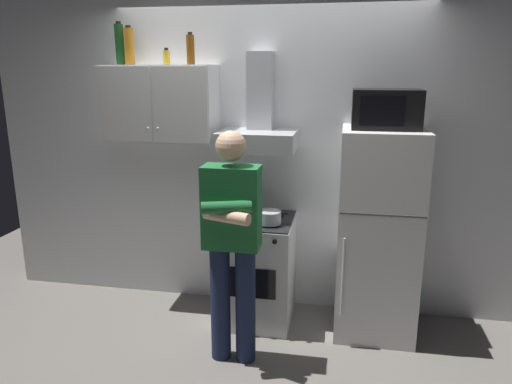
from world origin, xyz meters
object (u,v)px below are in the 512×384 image
object	(u,v)px
person_standing	(232,240)
bottle_liquor_amber	(129,46)
bottle_beer_brown	(191,49)
bottle_spice_jar	(167,57)
bottle_wine_green	(120,44)
range_hood	(258,124)
refrigerator	(378,234)
stove_oven	(256,269)
microwave	(386,109)
cooking_pot	(269,217)
upper_cabinet	(160,103)

from	to	relation	value
person_standing	bottle_liquor_amber	size ratio (longest dim) A/B	5.49
bottle_liquor_amber	bottle_beer_brown	bearing A→B (deg)	-0.42
person_standing	bottle_spice_jar	bearing A→B (deg)	133.69
bottle_liquor_amber	bottle_wine_green	bearing A→B (deg)	165.86
range_hood	refrigerator	distance (m)	1.25
stove_oven	microwave	world-z (taller)	microwave
person_standing	bottle_beer_brown	distance (m)	1.55
bottle_spice_jar	microwave	bearing A→B (deg)	-2.58
stove_oven	bottle_spice_jar	bearing A→B (deg)	172.53
microwave	bottle_spice_jar	distance (m)	1.71
range_hood	bottle_spice_jar	size ratio (longest dim) A/B	5.96
stove_oven	cooking_pot	bearing A→B (deg)	-42.49
bottle_wine_green	bottle_beer_brown	size ratio (longest dim) A/B	1.37
cooking_pot	stove_oven	bearing A→B (deg)	137.51
upper_cabinet	bottle_wine_green	size ratio (longest dim) A/B	2.71
range_hood	cooking_pot	size ratio (longest dim) A/B	2.66
upper_cabinet	refrigerator	bearing A→B (deg)	-4.07
refrigerator	stove_oven	bearing A→B (deg)	-179.96
microwave	cooking_pot	xyz separation A→B (m)	(-0.82, -0.14, -0.82)
refrigerator	bottle_liquor_amber	xyz separation A→B (m)	(-1.99, 0.15, 1.39)
bottle_liquor_amber	range_hood	bearing A→B (deg)	-1.07
bottle_wine_green	bottle_spice_jar	distance (m)	0.44
refrigerator	microwave	bearing A→B (deg)	90.90
stove_oven	bottle_spice_jar	world-z (taller)	bottle_spice_jar
stove_oven	cooking_pot	size ratio (longest dim) A/B	3.10
refrigerator	person_standing	size ratio (longest dim) A/B	0.98
bottle_beer_brown	range_hood	bearing A→B (deg)	-1.68
person_standing	bottle_beer_brown	xyz separation A→B (m)	(-0.49, 0.75, 1.26)
bottle_wine_green	bottle_beer_brown	distance (m)	0.60
bottle_liquor_amber	cooking_pot	bearing A→B (deg)	-12.73
upper_cabinet	cooking_pot	xyz separation A→B (m)	(0.93, -0.24, -0.83)
range_hood	bottle_beer_brown	xyz separation A→B (m)	(-0.54, 0.02, 0.57)
range_hood	bottle_spice_jar	distance (m)	0.88
bottle_beer_brown	bottle_wine_green	bearing A→B (deg)	177.44
cooking_pot	upper_cabinet	bearing A→B (deg)	165.27
refrigerator	range_hood	bearing A→B (deg)	172.45
microwave	bottle_wine_green	size ratio (longest dim) A/B	1.45
upper_cabinet	bottle_wine_green	world-z (taller)	bottle_wine_green
stove_oven	cooking_pot	xyz separation A→B (m)	(0.13, -0.12, 0.49)
refrigerator	bottle_beer_brown	size ratio (longest dim) A/B	6.61
refrigerator	bottle_wine_green	xyz separation A→B (m)	(-2.09, 0.17, 1.41)
upper_cabinet	bottle_liquor_amber	distance (m)	0.51
person_standing	bottle_spice_jar	world-z (taller)	bottle_spice_jar
bottle_spice_jar	bottle_wine_green	bearing A→B (deg)	169.82
bottle_liquor_amber	bottle_spice_jar	size ratio (longest dim) A/B	2.37
bottle_wine_green	refrigerator	bearing A→B (deg)	-4.62
microwave	bottle_wine_green	bearing A→B (deg)	175.88
refrigerator	bottle_liquor_amber	bearing A→B (deg)	175.83
refrigerator	bottle_liquor_amber	distance (m)	2.44
bottle_spice_jar	range_hood	bearing A→B (deg)	2.58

